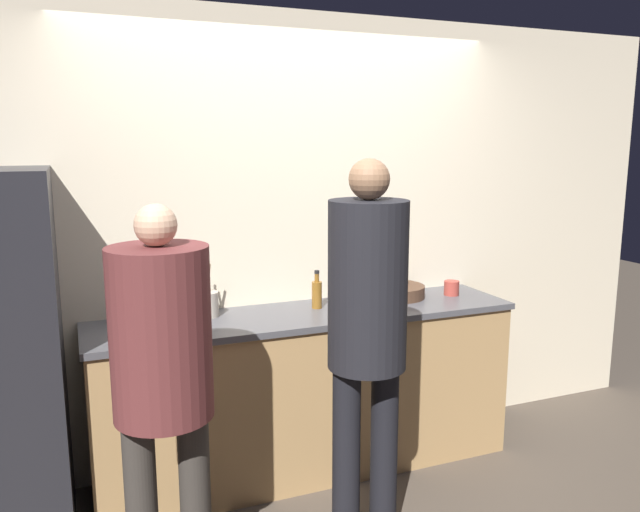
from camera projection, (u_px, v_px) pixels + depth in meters
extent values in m
plane|color=#4C4238|center=(329.00, 495.00, 3.36)|extent=(14.00, 14.00, 0.00)
cube|color=beige|center=(290.00, 241.00, 3.68)|extent=(5.20, 0.06, 2.60)
cube|color=tan|center=(307.00, 393.00, 3.58)|extent=(2.37, 0.56, 0.90)
cube|color=#4C4C51|center=(307.00, 314.00, 3.50)|extent=(2.40, 0.59, 0.03)
cylinder|color=#38332D|center=(142.00, 511.00, 2.54)|extent=(0.13, 0.13, 0.79)
cylinder|color=#38332D|center=(195.00, 499.00, 2.62)|extent=(0.13, 0.13, 0.79)
cylinder|color=brown|center=(161.00, 333.00, 2.45)|extent=(0.40, 0.40, 0.69)
sphere|color=#DBAD89|center=(156.00, 225.00, 2.37)|extent=(0.16, 0.16, 0.16)
cylinder|color=black|center=(346.00, 458.00, 2.88)|extent=(0.13, 0.13, 0.87)
cylinder|color=black|center=(384.00, 451.00, 2.96)|extent=(0.13, 0.13, 0.87)
cylinder|color=black|center=(368.00, 285.00, 2.77)|extent=(0.36, 0.36, 0.76)
sphere|color=#936B4C|center=(369.00, 179.00, 2.69)|extent=(0.18, 0.18, 0.18)
cylinder|color=#4C3323|center=(396.00, 291.00, 3.81)|extent=(0.35, 0.35, 0.07)
ellipsoid|color=yellow|center=(402.00, 282.00, 3.82)|extent=(0.15, 0.12, 0.04)
cylinder|color=#ADA393|center=(207.00, 304.00, 3.38)|extent=(0.13, 0.13, 0.14)
cylinder|color=#99754C|center=(204.00, 285.00, 3.36)|extent=(0.01, 0.05, 0.24)
cylinder|color=#99754C|center=(208.00, 285.00, 3.37)|extent=(0.03, 0.05, 0.24)
cylinder|color=#99754C|center=(207.00, 286.00, 3.35)|extent=(0.05, 0.01, 0.24)
cylinder|color=brown|center=(317.00, 295.00, 3.55)|extent=(0.06, 0.06, 0.15)
cylinder|color=brown|center=(317.00, 278.00, 3.53)|extent=(0.03, 0.03, 0.05)
cylinder|color=black|center=(317.00, 272.00, 3.53)|extent=(0.03, 0.03, 0.02)
cylinder|color=#236033|center=(132.00, 306.00, 3.30)|extent=(0.06, 0.06, 0.16)
cylinder|color=#236033|center=(131.00, 287.00, 3.28)|extent=(0.02, 0.02, 0.05)
cylinder|color=black|center=(131.00, 281.00, 3.27)|extent=(0.03, 0.03, 0.02)
cylinder|color=#A33D33|center=(452.00, 288.00, 3.86)|extent=(0.09, 0.09, 0.09)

